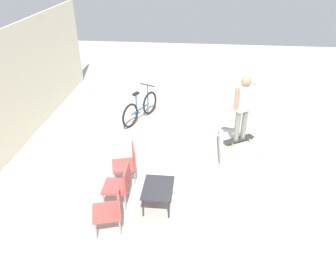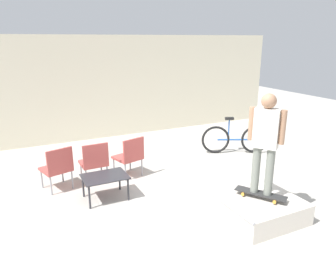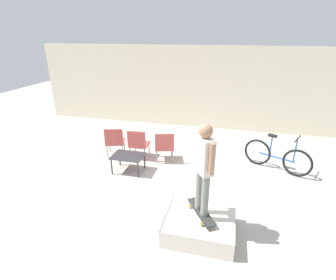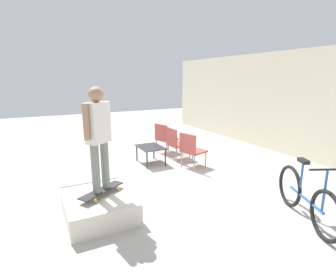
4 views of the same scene
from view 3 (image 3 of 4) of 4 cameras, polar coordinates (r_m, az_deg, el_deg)
ground_plane at (r=6.26m, az=-2.21°, el=-10.76°), size 24.00×24.00×0.00m
house_wall_back at (r=9.93m, az=5.15°, el=11.23°), size 12.00×0.06×3.00m
skate_ramp_box at (r=5.04m, az=6.84°, el=-17.97°), size 1.26×1.06×0.38m
skateboard_on_ramp at (r=4.92m, az=7.19°, el=-15.18°), size 0.62×0.82×0.07m
person_skater at (r=4.39m, az=7.80°, el=-5.01°), size 0.38×0.48×1.65m
coffee_table at (r=6.91m, az=-8.68°, el=-3.76°), size 0.82×0.61×0.46m
patio_chair_left at (r=7.80m, az=-11.51°, el=-0.07°), size 0.65×0.65×0.89m
patio_chair_center at (r=7.53m, az=-6.49°, el=-0.60°), size 0.53×0.53×0.89m
patio_chair_right at (r=7.31m, az=-0.78°, el=-1.16°), size 0.64×0.64×0.89m
bicycle at (r=7.48m, az=22.58°, el=-3.35°), size 1.62×0.82×1.02m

